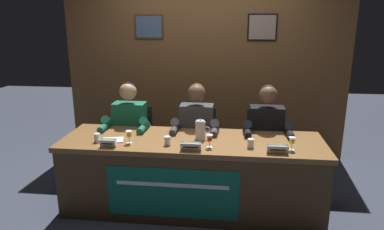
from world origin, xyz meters
TOP-DOWN VIEW (x-y plane):
  - ground_plane at (0.00, 0.00)m, footprint 12.00×12.00m
  - wall_back_panelled at (0.00, 1.50)m, footprint 3.78×0.14m
  - conference_table at (-0.00, -0.10)m, footprint 2.58×0.78m
  - chair_left at (-0.76, 0.57)m, footprint 0.44×0.44m
  - panelist_left at (-0.76, 0.37)m, footprint 0.51×0.48m
  - nameplate_left at (-0.75, -0.30)m, footprint 0.15×0.06m
  - juice_glass_left at (-0.58, -0.18)m, footprint 0.06×0.06m
  - water_cup_left at (-0.90, -0.17)m, footprint 0.06×0.06m
  - chair_center at (0.00, 0.57)m, footprint 0.44×0.44m
  - panelist_center at (0.00, 0.37)m, footprint 0.51×0.48m
  - nameplate_center at (0.03, -0.30)m, footprint 0.19×0.06m
  - juice_glass_center at (0.19, -0.20)m, footprint 0.06×0.06m
  - water_cup_center at (-0.21, -0.18)m, footprint 0.06×0.06m
  - chair_right at (0.76, 0.57)m, footprint 0.44×0.44m
  - panelist_right at (0.76, 0.37)m, footprint 0.51×0.48m
  - nameplate_right at (0.79, -0.28)m, footprint 0.19×0.06m
  - juice_glass_right at (0.93, -0.19)m, footprint 0.06×0.06m
  - water_cup_right at (0.56, -0.17)m, footprint 0.06×0.06m
  - water_pitcher_central at (0.08, 0.02)m, footprint 0.15×0.10m
  - document_stack_left at (-0.77, -0.13)m, footprint 0.24×0.20m

SIDE VIEW (x-z plane):
  - ground_plane at x=0.00m, z-range 0.00..0.00m
  - chair_left at x=-0.76m, z-range -0.02..0.87m
  - chair_center at x=0.00m, z-range -0.02..0.87m
  - chair_right at x=0.76m, z-range -0.02..0.87m
  - conference_table at x=0.00m, z-range 0.13..0.86m
  - panelist_left at x=-0.76m, z-range 0.09..1.31m
  - panelist_center at x=0.00m, z-range 0.09..1.31m
  - panelist_right at x=0.76m, z-range 0.09..1.31m
  - document_stack_left at x=-0.77m, z-range 0.73..0.75m
  - water_cup_left at x=-0.90m, z-range 0.73..0.81m
  - water_cup_center at x=-0.21m, z-range 0.73..0.81m
  - water_cup_right at x=0.56m, z-range 0.73..0.81m
  - nameplate_right at x=0.79m, z-range 0.74..0.81m
  - nameplate_left at x=-0.75m, z-range 0.74..0.81m
  - nameplate_center at x=0.03m, z-range 0.74..0.81m
  - juice_glass_left at x=-0.58m, z-range 0.76..0.88m
  - juice_glass_center at x=0.19m, z-range 0.76..0.88m
  - juice_glass_right at x=0.93m, z-range 0.76..0.88m
  - water_pitcher_central at x=0.08m, z-range 0.72..0.93m
  - wall_back_panelled at x=0.00m, z-range 0.00..2.60m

